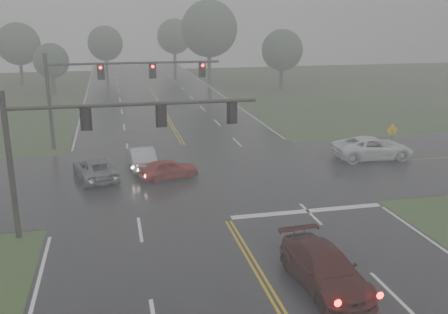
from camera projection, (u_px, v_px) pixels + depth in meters
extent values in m
cube|color=black|center=(206.00, 184.00, 31.24)|extent=(18.00, 160.00, 0.02)
cube|color=black|center=(201.00, 175.00, 33.12)|extent=(120.00, 14.00, 0.02)
cube|color=white|center=(308.00, 211.00, 26.95)|extent=(8.50, 0.50, 0.01)
imported|color=#390C0A|center=(324.00, 286.00, 19.53)|extent=(2.49, 5.34, 1.51)
imported|color=#9A120E|center=(169.00, 179.00, 32.33)|extent=(4.11, 2.45, 1.31)
imported|color=#B0B2B8|center=(142.00, 168.00, 34.56)|extent=(1.90, 4.74, 1.53)
imported|color=slate|center=(96.00, 179.00, 32.31)|extent=(3.31, 5.26, 1.35)
imported|color=white|center=(372.00, 159.00, 36.81)|extent=(6.00, 2.96, 1.64)
cylinder|color=black|center=(10.00, 167.00, 22.88)|extent=(0.27, 0.27, 7.02)
cylinder|color=black|center=(3.00, 108.00, 22.13)|extent=(0.18, 0.18, 0.78)
cylinder|color=black|center=(136.00, 104.00, 23.38)|extent=(11.67, 0.18, 0.18)
cube|color=black|center=(86.00, 119.00, 23.05)|extent=(0.33, 0.27, 1.02)
cube|color=black|center=(86.00, 118.00, 23.20)|extent=(0.54, 0.03, 1.22)
cube|color=black|center=(162.00, 115.00, 23.79)|extent=(0.33, 0.27, 1.02)
cube|color=black|center=(161.00, 115.00, 23.94)|extent=(0.54, 0.03, 1.22)
cube|color=black|center=(233.00, 112.00, 24.54)|extent=(0.33, 0.27, 1.02)
cube|color=black|center=(232.00, 112.00, 24.68)|extent=(0.54, 0.03, 1.22)
cylinder|color=black|center=(49.00, 102.00, 38.49)|extent=(0.29, 0.29, 7.48)
cylinder|color=black|center=(46.00, 64.00, 37.70)|extent=(0.19, 0.19, 0.83)
cylinder|color=black|center=(135.00, 63.00, 39.13)|extent=(13.39, 0.19, 0.19)
cube|color=black|center=(101.00, 72.00, 38.73)|extent=(0.35, 0.29, 1.09)
cube|color=black|center=(101.00, 72.00, 38.89)|extent=(0.57, 0.03, 1.30)
cylinder|color=#FF0C05|center=(100.00, 68.00, 38.48)|extent=(0.23, 0.06, 0.23)
cube|color=black|center=(153.00, 71.00, 39.59)|extent=(0.35, 0.29, 1.09)
cube|color=black|center=(153.00, 70.00, 39.74)|extent=(0.57, 0.03, 1.30)
cylinder|color=#FF0C05|center=(153.00, 66.00, 39.34)|extent=(0.23, 0.06, 0.23)
cube|color=black|center=(202.00, 69.00, 40.44)|extent=(0.35, 0.29, 1.09)
cube|color=black|center=(202.00, 69.00, 40.59)|extent=(0.57, 0.03, 1.30)
cylinder|color=#FF0C05|center=(203.00, 65.00, 40.19)|extent=(0.23, 0.06, 0.23)
cylinder|color=black|center=(391.00, 142.00, 37.63)|extent=(0.06, 0.06, 1.92)
cube|color=yellow|center=(392.00, 130.00, 37.39)|extent=(1.00, 0.14, 1.01)
cylinder|color=#30251F|center=(53.00, 85.00, 66.28)|extent=(0.52, 0.52, 2.58)
sphere|color=#384D33|center=(51.00, 61.00, 65.42)|extent=(4.58, 4.58, 4.58)
cylinder|color=#30251F|center=(209.00, 68.00, 76.55)|extent=(0.60, 0.60, 4.78)
sphere|color=#384D33|center=(209.00, 29.00, 74.95)|extent=(8.50, 8.50, 8.50)
cylinder|color=#30251F|center=(107.00, 67.00, 84.67)|extent=(0.50, 0.50, 3.28)
sphere|color=#384D33|center=(105.00, 43.00, 83.57)|extent=(5.84, 5.84, 5.84)
cylinder|color=#30251F|center=(281.00, 79.00, 70.19)|extent=(0.57, 0.57, 3.22)
sphere|color=#384D33|center=(282.00, 50.00, 69.11)|extent=(5.73, 5.73, 5.73)
cylinder|color=#30251F|center=(22.00, 73.00, 75.20)|extent=(0.49, 0.49, 3.54)
sphere|color=#384D33|center=(19.00, 44.00, 74.01)|extent=(6.29, 6.29, 6.29)
cylinder|color=#30251F|center=(175.00, 61.00, 95.17)|extent=(0.60, 0.60, 3.69)
sphere|color=#384D33|center=(174.00, 36.00, 93.93)|extent=(6.57, 6.57, 6.57)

